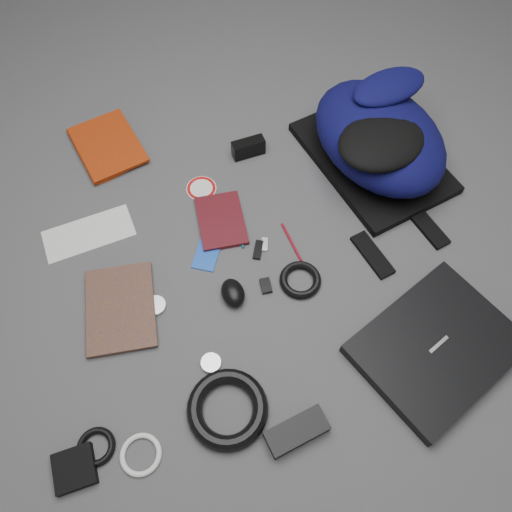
{
  "coord_description": "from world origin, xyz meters",
  "views": [
    {
      "loc": [
        -0.1,
        -0.64,
        1.17
      ],
      "look_at": [
        0.0,
        0.0,
        0.02
      ],
      "focal_mm": 35.0,
      "sensor_mm": 36.0,
      "label": 1
    }
  ],
  "objects": [
    {
      "name": "ground",
      "position": [
        0.0,
        0.0,
        0.0
      ],
      "size": [
        4.0,
        4.0,
        0.0
      ],
      "primitive_type": "plane",
      "color": "#4F4F51",
      "rests_on": "ground"
    },
    {
      "name": "backpack",
      "position": [
        0.4,
        0.29,
        0.1
      ],
      "size": [
        0.49,
        0.58,
        0.21
      ],
      "primitive_type": null,
      "rotation": [
        0.0,
        0.0,
        0.35
      ],
      "color": "#080833",
      "rests_on": "ground"
    },
    {
      "name": "laptop",
      "position": [
        0.39,
        -0.31,
        0.02
      ],
      "size": [
        0.46,
        0.43,
        0.04
      ],
      "primitive_type": "cube",
      "rotation": [
        0.0,
        0.0,
        0.52
      ],
      "color": "black",
      "rests_on": "ground"
    },
    {
      "name": "textbook_red",
      "position": [
        -0.47,
        0.42,
        0.01
      ],
      "size": [
        0.25,
        0.29,
        0.03
      ],
      "primitive_type": "imported",
      "rotation": [
        0.0,
        0.0,
        0.37
      ],
      "color": "maroon",
      "rests_on": "ground"
    },
    {
      "name": "comic_book",
      "position": [
        -0.45,
        -0.09,
        0.01
      ],
      "size": [
        0.18,
        0.24,
        0.02
      ],
      "primitive_type": "imported",
      "rotation": [
        0.0,
        0.0,
        0.02
      ],
      "color": "#A2520B",
      "rests_on": "ground"
    },
    {
      "name": "envelope",
      "position": [
        -0.44,
        0.15,
        0.0
      ],
      "size": [
        0.26,
        0.17,
        0.0
      ],
      "primitive_type": "cube",
      "rotation": [
        0.0,
        0.0,
        0.25
      ],
      "color": "silver",
      "rests_on": "ground"
    },
    {
      "name": "dvd_case",
      "position": [
        -0.08,
        0.13,
        0.01
      ],
      "size": [
        0.14,
        0.18,
        0.01
      ],
      "primitive_type": "cube",
      "rotation": [
        0.0,
        0.0,
        0.05
      ],
      "color": "#3D0B10",
      "rests_on": "ground"
    },
    {
      "name": "compact_camera",
      "position": [
        0.03,
        0.37,
        0.03
      ],
      "size": [
        0.1,
        0.05,
        0.05
      ],
      "primitive_type": "cube",
      "rotation": [
        0.0,
        0.0,
        0.2
      ],
      "color": "black",
      "rests_on": "ground"
    },
    {
      "name": "sticker_disc",
      "position": [
        -0.12,
        0.26,
        0.0
      ],
      "size": [
        0.11,
        0.11,
        0.0
      ],
      "primitive_type": "cylinder",
      "rotation": [
        0.0,
        0.0,
        0.31
      ],
      "color": "white",
      "rests_on": "ground"
    },
    {
      "name": "pen_teal",
      "position": [
        -0.04,
        0.1,
        0.0
      ],
      "size": [
        0.04,
        0.13,
        0.01
      ],
      "primitive_type": "cylinder",
      "rotation": [
        1.57,
        0.0,
        0.25
      ],
      "color": "#0A5761",
      "rests_on": "ground"
    },
    {
      "name": "pen_red",
      "position": [
        0.1,
        0.04,
        0.0
      ],
      "size": [
        0.04,
        0.13,
        0.01
      ],
      "primitive_type": "cylinder",
      "rotation": [
        1.57,
        0.0,
        0.24
      ],
      "color": "maroon",
      "rests_on": "ground"
    },
    {
      "name": "id_badge",
      "position": [
        -0.13,
        0.03,
        0.0
      ],
      "size": [
        0.09,
        0.11,
        0.0
      ],
      "primitive_type": "cube",
      "rotation": [
        0.0,
        0.0,
        -0.38
      ],
      "color": "blue",
      "rests_on": "ground"
    },
    {
      "name": "usb_black",
      "position": [
        0.01,
        0.03,
        0.01
      ],
      "size": [
        0.04,
        0.06,
        0.01
      ],
      "primitive_type": "cube",
      "rotation": [
        0.0,
        0.0,
        -0.32
      ],
      "color": "black",
      "rests_on": "ground"
    },
    {
      "name": "usb_silver",
      "position": [
        0.03,
        0.04,
        0.0
      ],
      "size": [
        0.02,
        0.04,
        0.01
      ],
      "primitive_type": "cube",
      "rotation": [
        0.0,
        0.0,
        -0.2
      ],
      "color": "silver",
      "rests_on": "ground"
    },
    {
      "name": "key_fob",
      "position": [
        0.01,
        -0.08,
        0.01
      ],
      "size": [
        0.03,
        0.04,
        0.01
      ],
      "primitive_type": "cube",
      "rotation": [
        0.0,
        0.0,
        0.06
      ],
      "color": "black",
      "rests_on": "ground"
    },
    {
      "name": "mouse",
      "position": [
        -0.07,
        -0.1,
        0.02
      ],
      "size": [
        0.07,
        0.09,
        0.04
      ],
      "primitive_type": "ellipsoid",
      "rotation": [
        0.0,
        0.0,
        0.19
      ],
      "color": "black",
      "rests_on": "ground"
    },
    {
      "name": "headphone_left",
      "position": [
        -0.27,
        -0.1,
        0.01
      ],
      "size": [
        0.06,
        0.06,
        0.01
      ],
      "primitive_type": "cylinder",
      "rotation": [
        0.0,
        0.0,
        -0.12
      ],
      "color": "#B4B4B6",
      "rests_on": "ground"
    },
    {
      "name": "headphone_right",
      "position": [
        -0.15,
        -0.27,
        0.01
      ],
      "size": [
        0.06,
        0.06,
        0.01
      ],
      "primitive_type": "cylinder",
      "rotation": [
        0.0,
        0.0,
        0.39
      ],
      "color": "#A6A6A9",
      "rests_on": "ground"
    },
    {
      "name": "cable_coil",
      "position": [
        0.1,
        -0.08,
        0.01
      ],
      "size": [
        0.14,
        0.14,
        0.02
      ],
      "primitive_type": "torus",
      "rotation": [
        0.0,
        0.0,
        -0.37
      ],
      "color": "black",
      "rests_on": "ground"
    },
    {
      "name": "power_brick",
      "position": [
        0.02,
        -0.45,
        0.02
      ],
      "size": [
        0.15,
        0.1,
        0.03
      ],
      "primitive_type": "cube",
      "rotation": [
        0.0,
        0.0,
        0.31
      ],
      "color": "black",
      "rests_on": "ground"
    },
    {
      "name": "power_cord_coil",
      "position": [
        -0.12,
        -0.38,
        0.02
      ],
      "size": [
        0.21,
        0.21,
        0.04
      ],
      "primitive_type": "torus",
      "rotation": [
        0.0,
        0.0,
        0.14
      ],
      "color": "black",
      "rests_on": "ground"
    },
    {
      "name": "pouch",
      "position": [
        -0.47,
        -0.46,
        0.01
      ],
      "size": [
        0.1,
        0.1,
        0.02
      ],
      "primitive_type": "cube",
      "rotation": [
        0.0,
        0.0,
        0.18
      ],
      "color": "black",
      "rests_on": "ground"
    },
    {
      "name": "earbud_coil",
      "position": [
        -0.42,
        -0.42,
        0.01
      ],
      "size": [
        0.11,
        0.11,
        0.02
      ],
      "primitive_type": "torus",
      "rotation": [
        0.0,
        0.0,
        0.41
      ],
      "color": "black",
      "rests_on": "ground"
    },
    {
      "name": "white_cable_coil",
      "position": [
        -0.33,
        -0.45,
        0.01
      ],
      "size": [
        0.1,
        0.1,
        0.01
      ],
      "primitive_type": "torus",
      "rotation": [
        0.0,
        0.0,
        -0.07
      ],
      "color": "white",
      "rests_on": "ground"
    }
  ]
}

